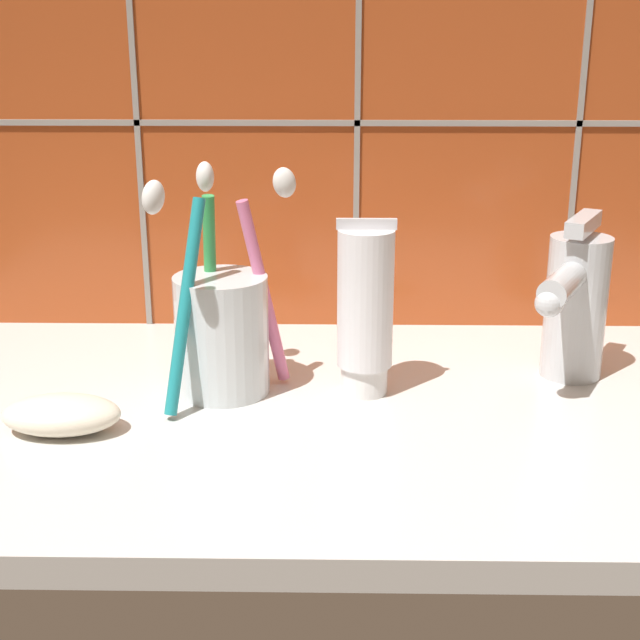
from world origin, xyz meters
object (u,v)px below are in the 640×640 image
at_px(sink_faucet, 579,302).
at_px(soap_bar, 67,415).
at_px(toothpaste_tube, 370,309).
at_px(toothbrush_cup, 227,328).

xyz_separation_m(sink_faucet, soap_bar, (-0.36, -0.10, -0.05)).
distance_m(toothpaste_tube, soap_bar, 0.22).
bearing_deg(toothpaste_tube, toothbrush_cup, -179.81).
xyz_separation_m(toothbrush_cup, sink_faucet, (0.26, 0.03, 0.01)).
bearing_deg(soap_bar, sink_faucet, 15.84).
distance_m(toothbrush_cup, toothpaste_tube, 0.11).
bearing_deg(soap_bar, toothbrush_cup, 35.68).
height_order(toothbrush_cup, soap_bar, toothbrush_cup).
bearing_deg(toothpaste_tube, soap_bar, -160.57).
bearing_deg(sink_faucet, toothpaste_tube, -51.22).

